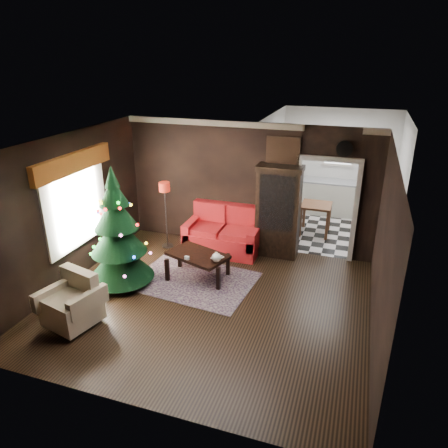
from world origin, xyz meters
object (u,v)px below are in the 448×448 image
(armchair, at_px, (71,300))
(coffee_table, at_px, (198,266))
(floor_lamp, at_px, (166,215))
(teapot, at_px, (216,257))
(curio_cabinet, at_px, (278,214))
(kitchen_table, at_px, (315,219))
(loveseat, at_px, (223,230))
(wall_clock, at_px, (344,149))
(christmas_tree, at_px, (117,232))

(armchair, bearing_deg, coffee_table, 70.59)
(floor_lamp, height_order, teapot, floor_lamp)
(curio_cabinet, distance_m, kitchen_table, 1.67)
(curio_cabinet, distance_m, teapot, 1.91)
(curio_cabinet, height_order, floor_lamp, curio_cabinet)
(loveseat, height_order, wall_clock, wall_clock)
(coffee_table, bearing_deg, loveseat, 86.28)
(kitchen_table, bearing_deg, coffee_table, -122.56)
(wall_clock, bearing_deg, curio_cabinet, -171.47)
(curio_cabinet, bearing_deg, teapot, -114.47)
(curio_cabinet, relative_size, kitchen_table, 2.53)
(curio_cabinet, distance_m, coffee_table, 2.07)
(teapot, relative_size, kitchen_table, 0.27)
(kitchen_table, bearing_deg, floor_lamp, -146.43)
(curio_cabinet, bearing_deg, christmas_tree, -140.00)
(armchair, relative_size, wall_clock, 2.49)
(christmas_tree, height_order, teapot, christmas_tree)
(floor_lamp, height_order, armchair, floor_lamp)
(loveseat, height_order, armchair, loveseat)
(teapot, distance_m, kitchen_table, 3.46)
(floor_lamp, distance_m, teapot, 1.96)
(curio_cabinet, height_order, teapot, curio_cabinet)
(christmas_tree, xyz_separation_m, coffee_table, (1.32, 0.63, -0.78))
(teapot, bearing_deg, curio_cabinet, 65.53)
(curio_cabinet, xyz_separation_m, armchair, (-2.59, -3.57, -0.49))
(curio_cabinet, bearing_deg, wall_clock, 8.53)
(teapot, bearing_deg, wall_clock, 43.74)
(loveseat, height_order, kitchen_table, loveseat)
(loveseat, height_order, christmas_tree, christmas_tree)
(coffee_table, bearing_deg, christmas_tree, -154.69)
(christmas_tree, xyz_separation_m, teapot, (1.78, 0.43, -0.43))
(coffee_table, distance_m, teapot, 0.61)
(loveseat, relative_size, floor_lamp, 1.14)
(kitchen_table, bearing_deg, loveseat, -137.49)
(floor_lamp, height_order, kitchen_table, floor_lamp)
(loveseat, bearing_deg, floor_lamp, -164.09)
(floor_lamp, bearing_deg, loveseat, 15.91)
(coffee_table, height_order, teapot, teapot)
(armchair, distance_m, kitchen_table, 5.96)
(floor_lamp, xyz_separation_m, armchair, (-0.24, -3.01, -0.37))
(armchair, distance_m, wall_clock, 5.67)
(floor_lamp, xyz_separation_m, christmas_tree, (-0.20, -1.58, 0.22))
(armchair, bearing_deg, floor_lamp, 99.54)
(curio_cabinet, height_order, armchair, curio_cabinet)
(curio_cabinet, distance_m, floor_lamp, 2.42)
(christmas_tree, bearing_deg, loveseat, 53.84)
(christmas_tree, bearing_deg, floor_lamp, 82.66)
(floor_lamp, distance_m, christmas_tree, 1.61)
(christmas_tree, xyz_separation_m, wall_clock, (3.76, 2.33, 1.33))
(wall_clock, height_order, kitchen_table, wall_clock)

